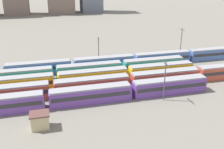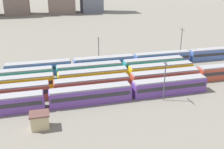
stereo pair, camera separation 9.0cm
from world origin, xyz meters
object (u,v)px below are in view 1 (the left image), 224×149
(catenary_pole_1, at_px, (99,50))
(train_track_1, at_px, (130,81))
(signal_hut, at_px, (40,120))
(catenary_pole_3, at_px, (181,42))
(train_track_3, at_px, (90,70))
(train_track_2, at_px, (93,77))
(train_track_4, at_px, (162,58))
(catenary_pole_2, at_px, (165,79))
(train_track_0, at_px, (91,95))

(catenary_pole_1, bearing_deg, train_track_1, -78.42)
(catenary_pole_1, height_order, signal_hut, catenary_pole_1)
(catenary_pole_3, bearing_deg, train_track_3, -165.51)
(train_track_2, xyz_separation_m, signal_hut, (-13.43, -18.03, -0.35))
(train_track_2, distance_m, train_track_3, 5.20)
(train_track_1, height_order, train_track_3, same)
(train_track_4, bearing_deg, train_track_1, -135.66)
(catenary_pole_1, relative_size, catenary_pole_2, 0.98)
(train_track_2, bearing_deg, catenary_pole_3, 22.83)
(catenary_pole_2, bearing_deg, train_track_0, 169.81)
(train_track_2, distance_m, catenary_pole_2, 19.19)
(train_track_0, height_order, catenary_pole_1, catenary_pole_1)
(train_track_0, distance_m, train_track_3, 15.81)
(train_track_1, height_order, train_track_4, same)
(train_track_1, relative_size, signal_hut, 20.75)
(train_track_0, height_order, catenary_pole_3, catenary_pole_3)
(train_track_2, xyz_separation_m, train_track_4, (24.16, 10.40, 0.00))
(signal_hut, bearing_deg, train_track_3, 59.98)
(train_track_1, bearing_deg, signal_hut, -149.32)
(train_track_0, relative_size, signal_hut, 15.50)
(signal_hut, bearing_deg, train_track_2, 53.32)
(train_track_1, bearing_deg, train_track_4, 44.34)
(train_track_1, bearing_deg, catenary_pole_1, 101.58)
(train_track_3, bearing_deg, signal_hut, -120.02)
(train_track_4, bearing_deg, train_track_3, -167.86)
(train_track_0, height_order, train_track_4, same)
(train_track_2, distance_m, catenary_pole_1, 14.63)
(train_track_0, bearing_deg, catenary_pole_2, -10.19)
(train_track_1, height_order, catenary_pole_3, catenary_pole_3)
(train_track_0, bearing_deg, train_track_4, 37.89)
(train_track_0, xyz_separation_m, signal_hut, (-10.87, -7.63, -0.35))
(train_track_3, height_order, catenary_pole_2, catenary_pole_2)
(catenary_pole_1, bearing_deg, train_track_2, -107.71)
(train_track_1, xyz_separation_m, signal_hut, (-21.63, -12.83, -0.35))
(train_track_4, height_order, catenary_pole_1, catenary_pole_1)
(train_track_3, relative_size, train_track_4, 0.60)
(train_track_4, distance_m, signal_hut, 47.14)
(train_track_1, distance_m, train_track_4, 22.32)
(train_track_0, relative_size, catenary_pole_1, 6.19)
(train_track_4, distance_m, catenary_pole_2, 26.19)
(train_track_2, xyz_separation_m, catenary_pole_3, (31.98, 13.47, 3.86))
(catenary_pole_3, bearing_deg, train_track_1, -141.87)
(train_track_1, bearing_deg, catenary_pole_2, -56.91)
(signal_hut, bearing_deg, train_track_0, 35.08)
(train_track_0, xyz_separation_m, train_track_3, (2.56, 15.60, 0.00))
(train_track_3, distance_m, catenary_pole_2, 23.10)
(train_track_3, bearing_deg, catenary_pole_1, 62.61)
(train_track_2, distance_m, train_track_4, 26.31)
(train_track_0, distance_m, train_track_4, 33.87)
(train_track_3, relative_size, catenary_pole_3, 5.35)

